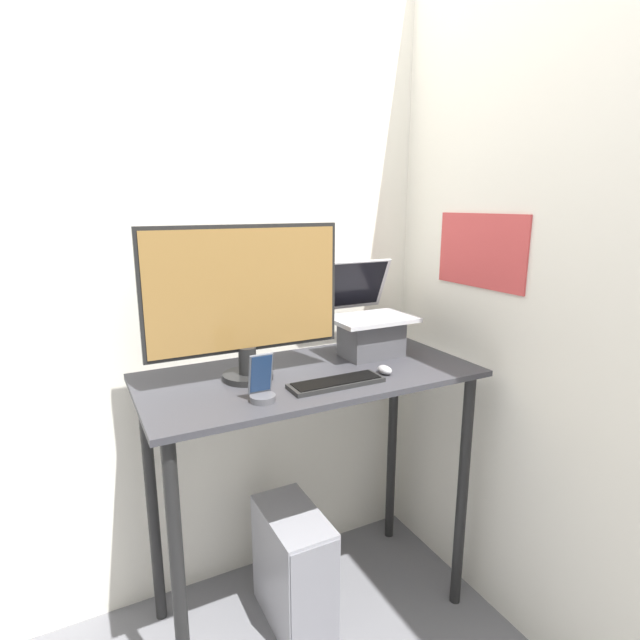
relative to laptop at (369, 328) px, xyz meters
The scene contains 9 objects.
wall_back 0.46m from the laptop, 136.16° to the left, with size 6.00×0.05×2.60m.
wall_side_right 0.56m from the laptop, 44.29° to the right, with size 0.06×6.00×2.60m.
desk 0.40m from the laptop, 164.04° to the right, with size 1.14×0.55×0.96m.
laptop is the anchor object (origin of this frame).
monitor 0.53m from the laptop, behind, with size 0.65×0.17×0.50m.
keyboard 0.37m from the laptop, 139.12° to the right, with size 0.31×0.10×0.02m.
mouse 0.24m from the laptop, 108.06° to the right, with size 0.04×0.06×0.03m.
cell_phone 0.58m from the laptop, 154.95° to the right, with size 0.08×0.08×0.14m.
computer_tower 0.93m from the laptop, 165.20° to the right, with size 0.19×0.37×0.44m.
Camera 1 is at (-0.71, -1.18, 1.53)m, focal length 28.00 mm.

